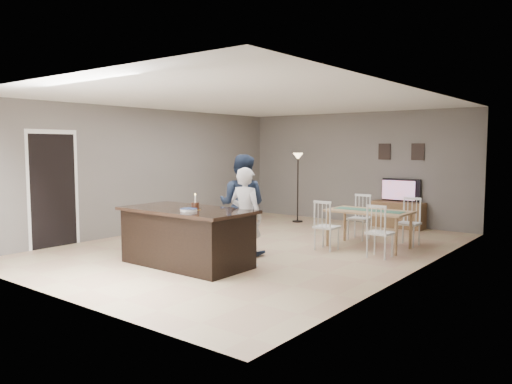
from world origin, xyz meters
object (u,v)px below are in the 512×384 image
Objects in this scene: woman at (246,217)px; man at (242,205)px; birthday_cake at (195,206)px; tv_console at (398,215)px; plate_stack at (189,210)px; floor_lamp at (298,169)px; dining_table at (369,217)px; television at (400,190)px; kitchen_island at (187,237)px.

woman is 0.82m from man.
birthday_cake is (-0.52, -0.59, 0.19)m from woman.
plate_stack is (-0.94, -5.78, 0.62)m from tv_console.
floor_lamp is at bearing 105.26° from birthday_cake.
tv_console is 0.70× the size of floor_lamp.
woman is 0.89× the size of man.
dining_table is at bearing -113.75° from woman.
man is (-1.02, -4.50, 0.00)m from television.
kitchen_island is at bearing 61.75° from man.
woman is 0.92m from plate_stack.
woman is 0.90× the size of floor_lamp.
man is (0.18, 1.14, 0.41)m from kitchen_island.
kitchen_island is at bearing -119.06° from dining_table.
man reaches higher than birthday_cake.
kitchen_island is at bearing 170.88° from birthday_cake.
television is 3.65× the size of birthday_cake.
floor_lamp reaches higher than woman.
floor_lamp is at bearing 102.84° from kitchen_island.
floor_lamp is (-1.37, 5.10, 0.41)m from plate_stack.
dining_table is at bearing 66.55° from plate_stack.
dining_table is (0.46, -2.55, 0.28)m from tv_console.
dining_table is (1.66, 3.02, 0.12)m from kitchen_island.
floor_lamp reaches higher than television.
birthday_cake is 0.95× the size of plate_stack.
television is 2.67m from dining_table.
tv_console is at bearing 80.77° from plate_stack.
dining_table is at bearing -33.91° from floor_lamp.
dining_table is at bearing 61.18° from kitchen_island.
television reaches higher than tv_console.
woman is 0.81m from birthday_cake.
plate_stack reaches higher than tv_console.
dining_table is (0.91, 2.47, -0.20)m from woman.
woman is (-0.45, -5.02, 0.47)m from tv_console.
kitchen_island reaches higher than tv_console.
kitchen_island is at bearing 141.05° from plate_stack.
woman is at bearing -95.13° from tv_console.
woman is 6.18× the size of birthday_cake.
man is 1.03× the size of dining_table.
woman is 4.76m from floor_lamp.
dining_table is (1.48, 1.88, -0.29)m from man.
television reaches higher than plate_stack.
birthday_cake is 3.40m from dining_table.
television is at bearing 80.30° from birthday_cake.
television is at bearing 77.99° from kitchen_island.
birthday_cake is (0.05, -1.18, 0.09)m from man.
tv_console is 0.78× the size of woman.
television is at bearing 80.88° from plate_stack.
kitchen_island is 8.58× the size of birthday_cake.
man is 1.18m from birthday_cake.
kitchen_island is 2.35× the size of television.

